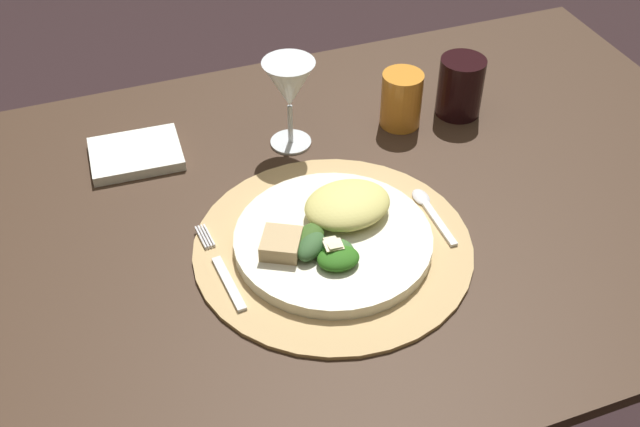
{
  "coord_description": "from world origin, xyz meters",
  "views": [
    {
      "loc": [
        -0.32,
        -0.76,
        1.45
      ],
      "look_at": [
        -0.05,
        -0.03,
        0.75
      ],
      "focal_mm": 43.16,
      "sensor_mm": 36.0,
      "label": 1
    }
  ],
  "objects_px": {
    "spoon": "(428,208)",
    "wine_glass": "(289,87)",
    "fork": "(222,270)",
    "amber_tumbler": "(401,100)",
    "napkin": "(136,154)",
    "dining_table": "(345,277)",
    "dinner_plate": "(333,240)",
    "dark_tumbler": "(460,87)"
  },
  "relations": [
    {
      "from": "napkin",
      "to": "wine_glass",
      "type": "xyz_separation_m",
      "value": [
        0.23,
        -0.04,
        0.09
      ]
    },
    {
      "from": "dining_table",
      "to": "fork",
      "type": "height_order",
      "value": "fork"
    },
    {
      "from": "fork",
      "to": "wine_glass",
      "type": "height_order",
      "value": "wine_glass"
    },
    {
      "from": "fork",
      "to": "napkin",
      "type": "bearing_deg",
      "value": 102.04
    },
    {
      "from": "dining_table",
      "to": "amber_tumbler",
      "type": "bearing_deg",
      "value": 45.59
    },
    {
      "from": "dining_table",
      "to": "napkin",
      "type": "bearing_deg",
      "value": 141.55
    },
    {
      "from": "spoon",
      "to": "dark_tumbler",
      "type": "relative_size",
      "value": 1.26
    },
    {
      "from": "napkin",
      "to": "dark_tumbler",
      "type": "distance_m",
      "value": 0.52
    },
    {
      "from": "dining_table",
      "to": "fork",
      "type": "distance_m",
      "value": 0.27
    },
    {
      "from": "dinner_plate",
      "to": "napkin",
      "type": "distance_m",
      "value": 0.36
    },
    {
      "from": "dinner_plate",
      "to": "amber_tumbler",
      "type": "height_order",
      "value": "amber_tumbler"
    },
    {
      "from": "fork",
      "to": "napkin",
      "type": "distance_m",
      "value": 0.29
    },
    {
      "from": "amber_tumbler",
      "to": "dinner_plate",
      "type": "bearing_deg",
      "value": -131.24
    },
    {
      "from": "fork",
      "to": "amber_tumbler",
      "type": "bearing_deg",
      "value": 32.95
    },
    {
      "from": "dining_table",
      "to": "napkin",
      "type": "height_order",
      "value": "napkin"
    },
    {
      "from": "wine_glass",
      "to": "amber_tumbler",
      "type": "height_order",
      "value": "wine_glass"
    },
    {
      "from": "amber_tumbler",
      "to": "dark_tumbler",
      "type": "height_order",
      "value": "dark_tumbler"
    },
    {
      "from": "dinner_plate",
      "to": "fork",
      "type": "height_order",
      "value": "dinner_plate"
    },
    {
      "from": "spoon",
      "to": "wine_glass",
      "type": "bearing_deg",
      "value": 120.3
    },
    {
      "from": "dinner_plate",
      "to": "dining_table",
      "type": "bearing_deg",
      "value": 56.18
    },
    {
      "from": "spoon",
      "to": "wine_glass",
      "type": "relative_size",
      "value": 0.85
    },
    {
      "from": "dining_table",
      "to": "fork",
      "type": "bearing_deg",
      "value": -159.77
    },
    {
      "from": "dinner_plate",
      "to": "wine_glass",
      "type": "bearing_deg",
      "value": 84.82
    },
    {
      "from": "fork",
      "to": "dark_tumbler",
      "type": "height_order",
      "value": "dark_tumbler"
    },
    {
      "from": "dark_tumbler",
      "to": "fork",
      "type": "bearing_deg",
      "value": -153.64
    },
    {
      "from": "dining_table",
      "to": "dinner_plate",
      "type": "relative_size",
      "value": 4.78
    },
    {
      "from": "fork",
      "to": "amber_tumbler",
      "type": "xyz_separation_m",
      "value": [
        0.36,
        0.23,
        0.04
      ]
    },
    {
      "from": "fork",
      "to": "amber_tumbler",
      "type": "height_order",
      "value": "amber_tumbler"
    },
    {
      "from": "fork",
      "to": "napkin",
      "type": "xyz_separation_m",
      "value": [
        -0.06,
        0.28,
        -0.0
      ]
    },
    {
      "from": "spoon",
      "to": "amber_tumbler",
      "type": "distance_m",
      "value": 0.22
    },
    {
      "from": "spoon",
      "to": "dining_table",
      "type": "bearing_deg",
      "value": 150.38
    },
    {
      "from": "dinner_plate",
      "to": "amber_tumbler",
      "type": "relative_size",
      "value": 2.91
    },
    {
      "from": "napkin",
      "to": "fork",
      "type": "bearing_deg",
      "value": -77.96
    },
    {
      "from": "wine_glass",
      "to": "dark_tumbler",
      "type": "distance_m",
      "value": 0.29
    },
    {
      "from": "fork",
      "to": "dark_tumbler",
      "type": "bearing_deg",
      "value": 26.36
    },
    {
      "from": "dinner_plate",
      "to": "dark_tumbler",
      "type": "height_order",
      "value": "dark_tumbler"
    },
    {
      "from": "wine_glass",
      "to": "napkin",
      "type": "bearing_deg",
      "value": 169.16
    },
    {
      "from": "dark_tumbler",
      "to": "amber_tumbler",
      "type": "bearing_deg",
      "value": 177.97
    },
    {
      "from": "dinner_plate",
      "to": "amber_tumbler",
      "type": "bearing_deg",
      "value": 48.76
    },
    {
      "from": "spoon",
      "to": "amber_tumbler",
      "type": "height_order",
      "value": "amber_tumbler"
    },
    {
      "from": "fork",
      "to": "napkin",
      "type": "height_order",
      "value": "napkin"
    },
    {
      "from": "spoon",
      "to": "dinner_plate",
      "type": "bearing_deg",
      "value": -172.05
    }
  ]
}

